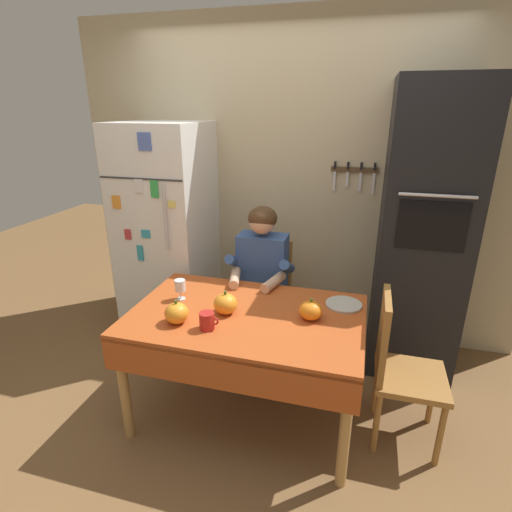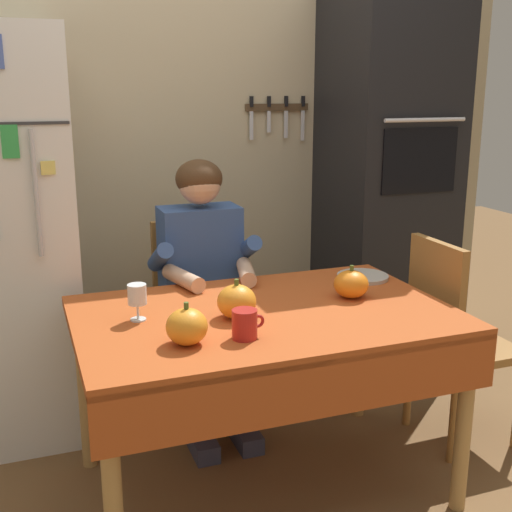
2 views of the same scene
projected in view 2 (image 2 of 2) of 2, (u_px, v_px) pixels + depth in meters
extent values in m
plane|color=brown|center=(273.00, 499.00, 2.54)|extent=(10.00, 10.00, 0.00)
cube|color=#BCAD89|center=(189.00, 136.00, 3.45)|extent=(3.70, 0.10, 2.60)
cube|color=#4C3823|center=(277.00, 107.00, 3.52)|extent=(0.36, 0.02, 0.04)
cube|color=silver|center=(251.00, 126.00, 3.48)|extent=(0.02, 0.01, 0.15)
cube|color=black|center=(251.00, 102.00, 3.45)|extent=(0.02, 0.01, 0.06)
cube|color=silver|center=(269.00, 122.00, 3.51)|extent=(0.02, 0.01, 0.11)
cube|color=black|center=(269.00, 101.00, 3.48)|extent=(0.02, 0.01, 0.06)
cube|color=silver|center=(286.00, 124.00, 3.55)|extent=(0.02, 0.01, 0.15)
cube|color=black|center=(286.00, 101.00, 3.52)|extent=(0.02, 0.01, 0.06)
cube|color=silver|center=(303.00, 126.00, 3.59)|extent=(0.02, 0.01, 0.16)
cube|color=black|center=(303.00, 101.00, 3.55)|extent=(0.02, 0.01, 0.06)
cylinder|color=silver|center=(36.00, 194.00, 2.54)|extent=(0.02, 0.02, 0.50)
cube|color=#E5D666|center=(48.00, 168.00, 2.54)|extent=(0.06, 0.02, 0.05)
cube|color=green|center=(10.00, 142.00, 2.47)|extent=(0.06, 0.01, 0.13)
cube|color=black|center=(386.00, 183.00, 3.53)|extent=(0.60, 0.60, 2.10)
cube|color=black|center=(420.00, 161.00, 3.22)|extent=(0.42, 0.01, 0.32)
cylinder|color=silver|center=(425.00, 120.00, 3.14)|extent=(0.45, 0.02, 0.02)
cylinder|color=tan|center=(113.00, 498.00, 1.97)|extent=(0.06, 0.06, 0.70)
cylinder|color=tan|center=(85.00, 389.00, 2.68)|extent=(0.06, 0.06, 0.70)
cylinder|color=tan|center=(464.00, 424.00, 2.40)|extent=(0.06, 0.06, 0.70)
cylinder|color=tan|center=(360.00, 347.00, 3.11)|extent=(0.06, 0.06, 0.70)
cube|color=#B24C1E|center=(264.00, 316.00, 2.45)|extent=(1.40, 0.90, 0.04)
cube|color=#B24C1E|center=(314.00, 391.00, 2.07)|extent=(1.40, 0.01, 0.20)
cube|color=#9E6B33|center=(200.00, 328.00, 3.12)|extent=(0.40, 0.40, 0.04)
cube|color=#9E6B33|center=(189.00, 267.00, 3.22)|extent=(0.36, 0.04, 0.48)
cylinder|color=#9E6B33|center=(175.00, 392.00, 2.97)|extent=(0.04, 0.04, 0.41)
cylinder|color=#9E6B33|center=(159.00, 363.00, 3.28)|extent=(0.04, 0.04, 0.41)
cylinder|color=#9E6B33|center=(245.00, 381.00, 3.08)|extent=(0.04, 0.04, 0.41)
cylinder|color=#9E6B33|center=(223.00, 354.00, 3.39)|extent=(0.04, 0.04, 0.41)
cube|color=#38384C|center=(203.00, 445.00, 2.84)|extent=(0.10, 0.22, 0.08)
cube|color=#38384C|center=(246.00, 437.00, 2.91)|extent=(0.10, 0.22, 0.08)
cylinder|color=#38384C|center=(198.00, 399.00, 2.85)|extent=(0.09, 0.09, 0.38)
cylinder|color=#38384C|center=(241.00, 392.00, 2.92)|extent=(0.09, 0.09, 0.38)
cube|color=#38384C|center=(189.00, 329.00, 2.93)|extent=(0.12, 0.40, 0.11)
cube|color=#38384C|center=(227.00, 324.00, 2.99)|extent=(0.12, 0.40, 0.11)
cube|color=#33518E|center=(200.00, 258.00, 3.00)|extent=(0.36, 0.20, 0.48)
cylinder|color=#33518E|center=(160.00, 257.00, 2.86)|extent=(0.07, 0.26, 0.18)
cylinder|color=#33518E|center=(246.00, 250.00, 2.99)|extent=(0.07, 0.26, 0.18)
cylinder|color=#D8A884|center=(183.00, 278.00, 2.74)|extent=(0.13, 0.27, 0.07)
cylinder|color=#D8A884|center=(246.00, 272.00, 2.83)|extent=(0.13, 0.27, 0.07)
sphere|color=#D8A884|center=(200.00, 183.00, 2.89)|extent=(0.19, 0.19, 0.19)
ellipsoid|color=#472D19|center=(199.00, 178.00, 2.89)|extent=(0.21, 0.21, 0.17)
cube|color=#9E6B33|center=(466.00, 348.00, 2.89)|extent=(0.40, 0.40, 0.04)
cube|color=#9E6B33|center=(435.00, 297.00, 2.77)|extent=(0.04, 0.36, 0.48)
cylinder|color=#9E6B33|center=(454.00, 417.00, 2.74)|extent=(0.04, 0.04, 0.41)
cylinder|color=#9E6B33|center=(469.00, 373.00, 3.16)|extent=(0.04, 0.04, 0.41)
cylinder|color=#9E6B33|center=(408.00, 384.00, 3.05)|extent=(0.04, 0.04, 0.41)
cylinder|color=#B2231E|center=(245.00, 324.00, 2.16)|extent=(0.09, 0.09, 0.10)
torus|color=#B2231E|center=(258.00, 321.00, 2.18)|extent=(0.05, 0.01, 0.05)
cylinder|color=white|center=(138.00, 319.00, 2.35)|extent=(0.06, 0.06, 0.01)
cylinder|color=white|center=(138.00, 311.00, 2.34)|extent=(0.01, 0.01, 0.06)
cylinder|color=white|center=(137.00, 294.00, 2.32)|extent=(0.07, 0.07, 0.07)
ellipsoid|color=orange|center=(237.00, 302.00, 2.36)|extent=(0.14, 0.14, 0.12)
cylinder|color=#4C6023|center=(237.00, 282.00, 2.34)|extent=(0.02, 0.02, 0.02)
ellipsoid|color=orange|center=(187.00, 327.00, 2.11)|extent=(0.14, 0.14, 0.12)
cylinder|color=#4C6023|center=(186.00, 306.00, 2.10)|extent=(0.02, 0.02, 0.02)
ellipsoid|color=orange|center=(351.00, 284.00, 2.59)|extent=(0.14, 0.14, 0.11)
cylinder|color=#4C6023|center=(352.00, 268.00, 2.57)|extent=(0.02, 0.02, 0.02)
cylinder|color=#B7B2A8|center=(363.00, 277.00, 2.86)|extent=(0.23, 0.23, 0.02)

